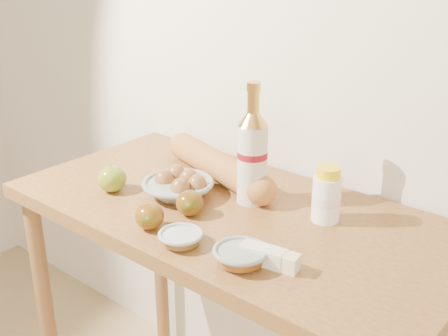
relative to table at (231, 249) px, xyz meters
The scene contains 12 objects.
back_wall 0.62m from the table, 90.00° to the left, with size 3.50×0.02×2.60m, color silver.
table is the anchor object (origin of this frame).
bourbon_bottle 0.26m from the table, 74.07° to the left, with size 0.10×0.10×0.32m.
cream_bottle 0.31m from the table, 22.76° to the left, with size 0.08×0.08×0.14m.
egg_bowl 0.22m from the table, 168.17° to the right, with size 0.23×0.23×0.07m.
baguette 0.25m from the table, 140.50° to the left, with size 0.50×0.22×0.08m.
apple_yellowgreen 0.38m from the table, 157.83° to the right, with size 0.09×0.09×0.07m.
apple_redgreen_front 0.28m from the table, 110.30° to the right, with size 0.09×0.09×0.07m.
apple_redgreen_right 0.19m from the table, 118.53° to the right, with size 0.09×0.09×0.07m.
sugar_bowl 0.26m from the table, 82.25° to the right, with size 0.11×0.11×0.03m.
syrup_bowl 0.31m from the table, 46.90° to the right, with size 0.15×0.15×0.04m.
butter_stick 0.32m from the table, 34.59° to the right, with size 0.14×0.06×0.04m.
Camera 1 is at (0.82, 0.16, 1.55)m, focal length 45.00 mm.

